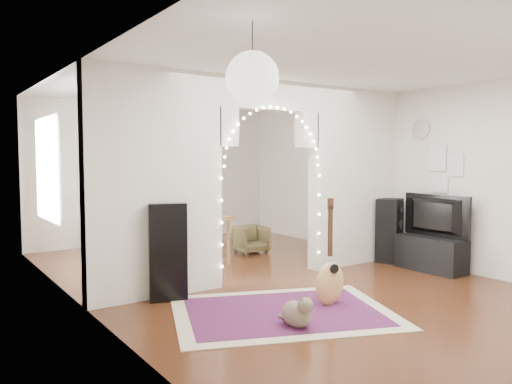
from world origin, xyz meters
TOP-DOWN VIEW (x-y plane):
  - floor at (0.00, 0.00)m, footprint 7.50×7.50m
  - ceiling at (0.00, 0.00)m, footprint 5.00×7.50m
  - wall_back at (0.00, 3.75)m, footprint 5.00×0.02m
  - wall_left at (-2.50, 0.00)m, footprint 0.02×7.50m
  - wall_right at (2.50, 0.00)m, footprint 0.02×7.50m
  - divider_wall at (0.00, 0.00)m, footprint 5.00×0.20m
  - fairy_lights at (0.00, -0.13)m, footprint 1.64×0.04m
  - window at (-2.47, 1.80)m, footprint 0.04×1.20m
  - wall_clock at (2.48, -0.60)m, footprint 0.03×0.31m
  - picture_frames at (2.48, -1.00)m, footprint 0.02×0.50m
  - paper_lantern at (-1.90, -2.40)m, footprint 0.40×0.40m
  - ceiling_fan at (0.00, 2.00)m, footprint 1.10×1.10m
  - area_rug at (-0.79, -1.35)m, footprint 2.78×2.46m
  - guitar_case at (-1.61, -0.25)m, footprint 0.46×0.27m
  - acoustic_guitar at (-0.20, -1.45)m, footprint 0.43×0.23m
  - tabby_cat at (-0.97, -1.82)m, footprint 0.27×0.55m
  - floor_speaker at (2.20, -0.25)m, footprint 0.49×0.46m
  - media_console at (2.19, -1.04)m, footprint 0.41×1.00m
  - tv at (2.19, -1.04)m, footprint 0.15×1.08m
  - bookcase at (-0.68, 3.50)m, footprint 1.59×0.97m
  - dining_table at (-0.59, 1.25)m, footprint 1.27×0.91m
  - flower_vase at (-0.59, 1.25)m, footprint 0.20×0.20m
  - dining_chair_left at (-0.67, 2.50)m, footprint 0.61×0.63m
  - dining_chair_right at (0.81, 1.62)m, footprint 0.54×0.55m

SIDE VIEW (x-z plane):
  - floor at x=0.00m, z-range 0.00..0.00m
  - area_rug at x=-0.79m, z-range 0.00..0.02m
  - tabby_cat at x=-0.97m, z-range -0.03..0.33m
  - dining_chair_right at x=0.81m, z-range 0.00..0.47m
  - media_console at x=2.19m, z-range 0.00..0.50m
  - dining_chair_left at x=-0.67m, z-range 0.00..0.53m
  - acoustic_guitar at x=-0.20m, z-range -0.07..0.96m
  - floor_speaker at x=2.20m, z-range 0.00..1.01m
  - guitar_case at x=-1.61m, z-range 0.00..1.14m
  - dining_table at x=-0.59m, z-range 0.30..1.06m
  - bookcase at x=-0.68m, z-range 0.00..1.60m
  - tv at x=2.19m, z-range 0.50..1.12m
  - flower_vase at x=-0.59m, z-range 0.76..0.95m
  - wall_back at x=0.00m, z-range 0.00..2.70m
  - wall_left at x=-2.50m, z-range 0.00..2.70m
  - wall_right at x=2.50m, z-range 0.00..2.70m
  - divider_wall at x=0.00m, z-range 0.07..2.77m
  - window at x=-2.47m, z-range 0.80..2.20m
  - picture_frames at x=2.48m, z-range 1.15..1.85m
  - fairy_lights at x=0.00m, z-range 0.75..2.35m
  - wall_clock at x=2.48m, z-range 1.95..2.25m
  - paper_lantern at x=-1.90m, z-range 2.05..2.45m
  - ceiling_fan at x=0.00m, z-range 2.25..2.55m
  - ceiling at x=0.00m, z-range 2.69..2.71m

